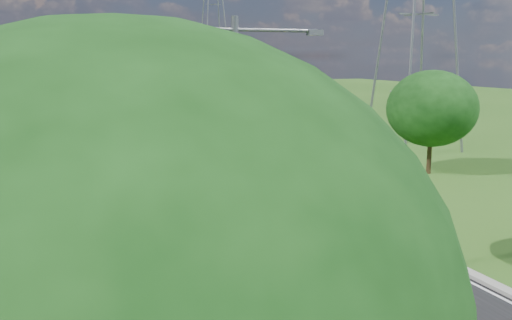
{
  "coord_description": "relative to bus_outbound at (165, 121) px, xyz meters",
  "views": [
    {
      "loc": [
        -11.92,
        -4.56,
        8.82
      ],
      "look_at": [
        -0.14,
        24.96,
        3.0
      ],
      "focal_mm": 40.0,
      "sensor_mm": 36.0,
      "label": 1
    }
  ],
  "objects": [
    {
      "name": "tree_rd",
      "position": [
        14.8,
        17.79,
        3.58
      ],
      "size": [
        7.14,
        7.14,
        8.3
      ],
      "color": "black",
      "rests_on": "ground"
    },
    {
      "name": "ground",
      "position": [
        -2.2,
        1.79,
        -1.68
      ],
      "size": [
        260.0,
        260.0,
        0.0
      ],
      "primitive_type": "plane",
      "color": "#264E15",
      "rests_on": "ground"
    },
    {
      "name": "tree_rc",
      "position": [
        12.8,
        -6.21,
        2.65
      ],
      "size": [
        5.88,
        5.88,
        6.84
      ],
      "color": "black",
      "rests_on": "ground"
    },
    {
      "name": "streetlight_near_left",
      "position": [
        -8.2,
        -46.21,
        4.26
      ],
      "size": [
        5.9,
        0.25,
        10.0
      ],
      "color": "slate",
      "rests_on": "ground"
    },
    {
      "name": "tree_re",
      "position": [
        12.3,
        41.79,
        2.34
      ],
      "size": [
        5.46,
        5.46,
        6.35
      ],
      "color": "black",
      "rests_on": "ground"
    },
    {
      "name": "tree_rb",
      "position": [
        13.8,
        -28.21,
        3.27
      ],
      "size": [
        6.72,
        6.72,
        7.82
      ],
      "color": "black",
      "rests_on": "ground"
    },
    {
      "name": "curb_left",
      "position": [
        -6.45,
        7.79,
        -1.57
      ],
      "size": [
        0.5,
        150.0,
        0.22
      ],
      "primitive_type": "cube",
      "color": "gray",
      "rests_on": "ground"
    },
    {
      "name": "tree_rf",
      "position": [
        15.8,
        61.79,
        2.96
      ],
      "size": [
        6.3,
        6.3,
        7.33
      ],
      "color": "black",
      "rests_on": "ground"
    },
    {
      "name": "bus_outbound",
      "position": [
        0.0,
        0.0,
        0.0
      ],
      "size": [
        3.79,
        11.86,
        3.25
      ],
      "primitive_type": "imported",
      "rotation": [
        0.0,
        0.0,
        3.23
      ],
      "color": "silver",
      "rests_on": "road"
    },
    {
      "name": "streetlight_far_right",
      "position": [
        3.8,
        19.79,
        4.26
      ],
      "size": [
        5.9,
        0.25,
        10.0
      ],
      "color": "slate",
      "rests_on": "ground"
    },
    {
      "name": "road",
      "position": [
        -2.2,
        7.79,
        -1.65
      ],
      "size": [
        8.0,
        150.0,
        0.06
      ],
      "primitive_type": "cube",
      "color": "black",
      "rests_on": "ground"
    },
    {
      "name": "streetlight_mid_left",
      "position": [
        -8.2,
        -13.21,
        4.26
      ],
      "size": [
        5.9,
        0.25,
        10.0
      ],
      "color": "slate",
      "rests_on": "ground"
    },
    {
      "name": "power_tower_far",
      "position": [
        23.8,
        56.79,
        12.32
      ],
      "size": [
        9.0,
        6.4,
        28.0
      ],
      "color": "slate",
      "rests_on": "ground"
    },
    {
      "name": "bus_inbound",
      "position": [
        -5.4,
        -7.12,
        -0.22
      ],
      "size": [
        3.51,
        10.31,
        2.81
      ],
      "primitive_type": "imported",
      "rotation": [
        0.0,
        0.0,
        0.12
      ],
      "color": "white",
      "rests_on": "road"
    },
    {
      "name": "tree_lf",
      "position": [
        -13.2,
        -56.21,
        4.2
      ],
      "size": [
        7.98,
        7.98,
        9.28
      ],
      "color": "black",
      "rests_on": "ground"
    },
    {
      "name": "tree_le",
      "position": [
        -16.7,
        39.79,
        2.65
      ],
      "size": [
        5.88,
        5.88,
        6.84
      ],
      "color": "black",
      "rests_on": "ground"
    },
    {
      "name": "curb_right",
      "position": [
        2.05,
        7.79,
        -1.57
      ],
      "size": [
        0.5,
        150.0,
        0.22
      ],
      "primitive_type": "cube",
      "color": "gray",
      "rests_on": "ground"
    },
    {
      "name": "speed_limit_sign",
      "position": [
        3.0,
        -20.22,
        -0.08
      ],
      "size": [
        0.55,
        0.09,
        2.4
      ],
      "color": "slate",
      "rests_on": "ground"
    },
    {
      "name": "overpass",
      "position": [
        -2.2,
        81.79,
        0.73
      ],
      "size": [
        30.0,
        3.0,
        3.2
      ],
      "color": "gray",
      "rests_on": "ground"
    }
  ]
}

